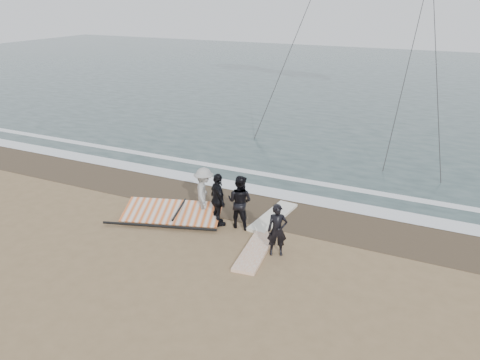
# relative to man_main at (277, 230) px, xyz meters

# --- Properties ---
(ground) EXTENTS (120.00, 120.00, 0.00)m
(ground) POSITION_rel_man_main_xyz_m (-1.14, -1.69, -0.81)
(ground) COLOR #8C704C
(ground) RESTS_ON ground
(sea) EXTENTS (120.00, 54.00, 0.02)m
(sea) POSITION_rel_man_main_xyz_m (-1.14, 31.31, -0.79)
(sea) COLOR #233838
(sea) RESTS_ON ground
(wet_sand) EXTENTS (120.00, 2.80, 0.01)m
(wet_sand) POSITION_rel_man_main_xyz_m (-1.14, 2.81, -0.80)
(wet_sand) COLOR #4C3D2B
(wet_sand) RESTS_ON ground
(foam_near) EXTENTS (120.00, 0.90, 0.01)m
(foam_near) POSITION_rel_man_main_xyz_m (-1.14, 4.21, -0.78)
(foam_near) COLOR white
(foam_near) RESTS_ON sea
(foam_far) EXTENTS (120.00, 0.45, 0.01)m
(foam_far) POSITION_rel_man_main_xyz_m (-1.14, 5.91, -0.78)
(foam_far) COLOR white
(foam_far) RESTS_ON sea
(man_main) EXTENTS (0.70, 0.60, 1.61)m
(man_main) POSITION_rel_man_main_xyz_m (0.00, 0.00, 0.00)
(man_main) COLOR black
(man_main) RESTS_ON ground
(board_white) EXTENTS (0.97, 2.51, 0.10)m
(board_white) POSITION_rel_man_main_xyz_m (-0.61, -0.19, -0.76)
(board_white) COLOR white
(board_white) RESTS_ON ground
(board_cream) EXTENTS (0.91, 2.61, 0.11)m
(board_cream) POSITION_rel_man_main_xyz_m (-0.98, 2.19, -0.75)
(board_cream) COLOR white
(board_cream) RESTS_ON ground
(trio_cluster) EXTENTS (2.43, 1.50, 1.83)m
(trio_cluster) POSITION_rel_man_main_xyz_m (-2.53, 1.14, 0.10)
(trio_cluster) COLOR black
(trio_cluster) RESTS_ON ground
(sail_rig) EXTENTS (3.73, 2.60, 0.49)m
(sail_rig) POSITION_rel_man_main_xyz_m (-4.14, 0.73, -0.61)
(sail_rig) COLOR black
(sail_rig) RESTS_ON ground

